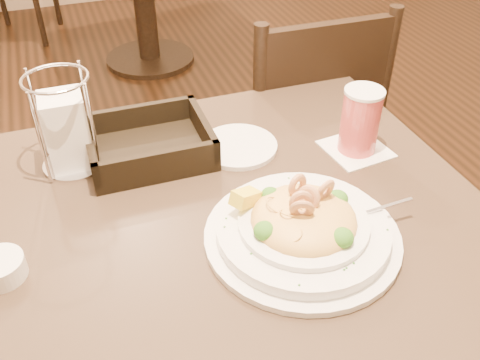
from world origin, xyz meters
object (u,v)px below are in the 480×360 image
object	(u,v)px
main_table	(243,311)
pasta_bowl	(303,226)
bread_basket	(149,146)
butter_ramekin	(0,268)
drink_glass	(360,121)
napkin_caddy	(67,129)
dining_chair_near	(298,138)
side_plate	(238,146)

from	to	relation	value
main_table	pasta_bowl	xyz separation A→B (m)	(0.08, -0.07, 0.27)
bread_basket	butter_ramekin	distance (m)	0.38
drink_glass	butter_ramekin	size ratio (longest dim) A/B	1.77
bread_basket	drink_glass	bearing A→B (deg)	-16.79
pasta_bowl	napkin_caddy	bearing A→B (deg)	134.25
pasta_bowl	napkin_caddy	world-z (taller)	napkin_caddy
main_table	dining_chair_near	xyz separation A→B (m)	(0.39, 0.58, -0.02)
bread_basket	napkin_caddy	bearing A→B (deg)	172.65
pasta_bowl	butter_ramekin	world-z (taller)	pasta_bowl
drink_glass	bread_basket	size ratio (longest dim) A/B	0.57
bread_basket	butter_ramekin	world-z (taller)	bread_basket
bread_basket	side_plate	size ratio (longest dim) A/B	1.49
pasta_bowl	napkin_caddy	size ratio (longest dim) A/B	1.87
napkin_caddy	drink_glass	bearing A→B (deg)	-14.33
bread_basket	dining_chair_near	bearing A→B (deg)	32.87
drink_glass	side_plate	distance (m)	0.25
dining_chair_near	side_plate	xyz separation A→B (m)	(-0.32, -0.36, 0.27)
dining_chair_near	butter_ramekin	xyz separation A→B (m)	(-0.79, -0.57, 0.28)
drink_glass	bread_basket	distance (m)	0.43
dining_chair_near	pasta_bowl	bearing A→B (deg)	65.23
main_table	drink_glass	xyz separation A→B (m)	(0.30, 0.13, 0.31)
napkin_caddy	pasta_bowl	bearing A→B (deg)	-45.75
drink_glass	bread_basket	xyz separation A→B (m)	(-0.41, 0.12, -0.05)
dining_chair_near	drink_glass	size ratio (longest dim) A/B	6.68
bread_basket	napkin_caddy	xyz separation A→B (m)	(-0.15, 0.02, 0.06)
drink_glass	side_plate	world-z (taller)	drink_glass
dining_chair_near	pasta_bowl	world-z (taller)	dining_chair_near
main_table	dining_chair_near	size ratio (longest dim) A/B	0.97
bread_basket	side_plate	xyz separation A→B (m)	(0.18, -0.04, -0.02)
side_plate	butter_ramekin	size ratio (longest dim) A/B	2.09
pasta_bowl	side_plate	size ratio (longest dim) A/B	2.24
dining_chair_near	napkin_caddy	xyz separation A→B (m)	(-0.65, -0.30, 0.35)
bread_basket	side_plate	bearing A→B (deg)	-11.41
dining_chair_near	bread_basket	size ratio (longest dim) A/B	3.79
main_table	dining_chair_near	distance (m)	0.70
pasta_bowl	bread_basket	bearing A→B (deg)	119.92
dining_chair_near	drink_glass	distance (m)	0.57
pasta_bowl	bread_basket	xyz separation A→B (m)	(-0.19, 0.33, -0.01)
side_plate	pasta_bowl	bearing A→B (deg)	-87.97
main_table	side_plate	size ratio (longest dim) A/B	5.48
pasta_bowl	butter_ramekin	distance (m)	0.49
side_plate	bread_basket	bearing A→B (deg)	168.59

